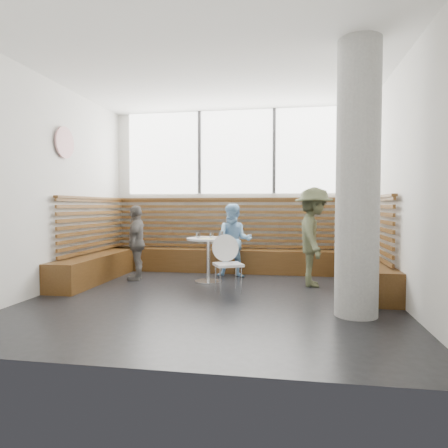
% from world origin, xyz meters
% --- Properties ---
extents(room, '(5.00, 5.00, 3.20)m').
position_xyz_m(room, '(0.00, 0.00, 1.60)').
color(room, silver).
rests_on(room, ground).
extents(booth, '(5.00, 2.50, 1.44)m').
position_xyz_m(booth, '(0.00, 1.77, 0.41)').
color(booth, '#442A11').
rests_on(booth, ground).
extents(concrete_column, '(0.50, 0.50, 3.20)m').
position_xyz_m(concrete_column, '(1.85, -0.60, 1.60)').
color(concrete_column, gray).
rests_on(concrete_column, ground).
extents(wall_art, '(0.03, 0.50, 0.50)m').
position_xyz_m(wall_art, '(-2.46, 0.40, 2.30)').
color(wall_art, white).
rests_on(wall_art, room).
extents(cafe_table, '(0.73, 0.73, 0.75)m').
position_xyz_m(cafe_table, '(-0.29, 1.14, 0.54)').
color(cafe_table, silver).
rests_on(cafe_table, ground).
extents(cafe_chair, '(0.41, 0.40, 0.86)m').
position_xyz_m(cafe_chair, '(0.17, 0.43, 0.50)').
color(cafe_chair, white).
rests_on(cafe_chair, ground).
extents(adult_man, '(0.60, 1.03, 1.60)m').
position_xyz_m(adult_man, '(1.45, 1.12, 0.80)').
color(adult_man, '#464B32').
rests_on(adult_man, ground).
extents(child_back, '(0.69, 0.56, 1.34)m').
position_xyz_m(child_back, '(0.07, 1.69, 0.67)').
color(child_back, '#80B2DF').
rests_on(child_back, ground).
extents(child_left, '(0.48, 0.82, 1.31)m').
position_xyz_m(child_left, '(-1.59, 1.17, 0.65)').
color(child_left, '#605C57').
rests_on(child_left, ground).
extents(plate_near, '(0.22, 0.22, 0.02)m').
position_xyz_m(plate_near, '(-0.38, 1.21, 0.76)').
color(plate_near, white).
rests_on(plate_near, cafe_table).
extents(plate_far, '(0.18, 0.18, 0.01)m').
position_xyz_m(plate_far, '(-0.20, 1.27, 0.76)').
color(plate_far, white).
rests_on(plate_far, cafe_table).
extents(glass_left, '(0.07, 0.07, 0.11)m').
position_xyz_m(glass_left, '(-0.46, 1.10, 0.81)').
color(glass_left, white).
rests_on(glass_left, cafe_table).
extents(glass_mid, '(0.07, 0.07, 0.10)m').
position_xyz_m(glass_mid, '(-0.22, 1.07, 0.81)').
color(glass_mid, white).
rests_on(glass_mid, cafe_table).
extents(glass_right, '(0.08, 0.08, 0.12)m').
position_xyz_m(glass_right, '(-0.08, 1.13, 0.81)').
color(glass_right, white).
rests_on(glass_right, cafe_table).
extents(menu_card, '(0.24, 0.20, 0.00)m').
position_xyz_m(menu_card, '(-0.28, 0.95, 0.76)').
color(menu_card, '#A5C64C').
rests_on(menu_card, cafe_table).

